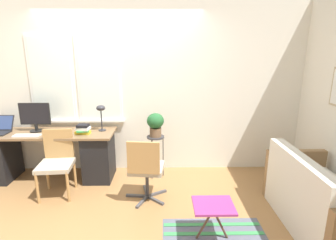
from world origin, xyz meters
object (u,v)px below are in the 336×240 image
desk_chair_wooden (57,161)px  office_chair_swivel (146,168)px  monitor (35,116)px  plant_stand (156,141)px  couch_loveseat (320,204)px  mouse (47,135)px  folding_stool (213,208)px  desk_lamp (101,111)px  keyboard (27,135)px  potted_plant (155,123)px  book_stack (83,129)px

desk_chair_wooden → office_chair_swivel: bearing=-15.2°
monitor → plant_stand: size_ratio=0.69×
couch_loveseat → mouse: bearing=72.4°
couch_loveseat → office_chair_swivel: bearing=73.2°
office_chair_swivel → folding_stool: 1.05m
mouse → folding_stool: 2.52m
desk_lamp → office_chair_swivel: (0.71, -0.74, -0.59)m
keyboard → plant_stand: bearing=7.1°
folding_stool → potted_plant: bearing=113.3°
mouse → book_stack: 0.50m
desk_chair_wooden → office_chair_swivel: size_ratio=1.01×
mouse → plant_stand: (1.54, 0.23, -0.18)m
book_stack → folding_stool: 2.18m
couch_loveseat → folding_stool: (-1.19, -0.16, 0.07)m
monitor → desk_chair_wooden: monitor is taller
desk_lamp → couch_loveseat: 3.04m
mouse → potted_plant: (1.54, 0.23, 0.10)m
book_stack → desk_chair_wooden: (-0.27, -0.36, -0.34)m
desk_chair_wooden → mouse: bearing=124.1°
office_chair_swivel → potted_plant: (0.11, 0.71, 0.40)m
desk_lamp → office_chair_swivel: size_ratio=0.45×
desk_lamp → folding_stool: desk_lamp is taller
keyboard → desk_chair_wooden: 0.62m
potted_plant → folding_stool: (0.63, -1.45, -0.50)m
mouse → desk_chair_wooden: size_ratio=0.07×
couch_loveseat → folding_stool: size_ratio=3.49×
desk_chair_wooden → book_stack: bearing=47.7°
keyboard → folding_stool: keyboard is taller
folding_stool → monitor: bearing=148.7°
mouse → plant_stand: mouse is taller
desk_lamp → office_chair_swivel: desk_lamp is taller
keyboard → couch_loveseat: 3.81m
mouse → book_stack: size_ratio=0.29×
desk_lamp → desk_chair_wooden: 0.93m
mouse → couch_loveseat: couch_loveseat is taller
couch_loveseat → folding_stool: bearing=97.7°
keyboard → couch_loveseat: (3.63, -1.07, -0.46)m
book_stack → potted_plant: size_ratio=0.62×
plant_stand → desk_lamp: bearing=177.6°
office_chair_swivel → potted_plant: bearing=-92.3°
monitor → book_stack: size_ratio=2.02×
desk_chair_wooden → potted_plant: potted_plant is taller
mouse → folding_stool: size_ratio=0.15×
office_chair_swivel → desk_chair_wooden: bearing=-4.0°
office_chair_swivel → desk_lamp: bearing=-40.3°
book_stack → folding_stool: (1.67, -1.32, -0.45)m
monitor → book_stack: (0.74, -0.14, -0.16)m
mouse → desk_lamp: (0.73, 0.26, 0.29)m
keyboard → office_chair_swivel: office_chair_swivel is taller
keyboard → desk_lamp: (1.00, 0.26, 0.30)m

